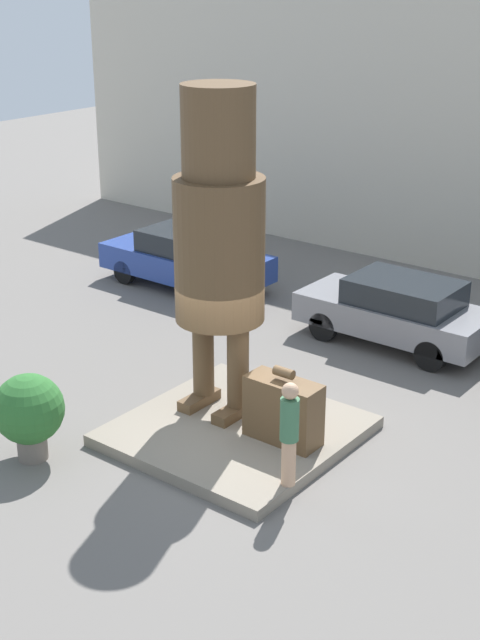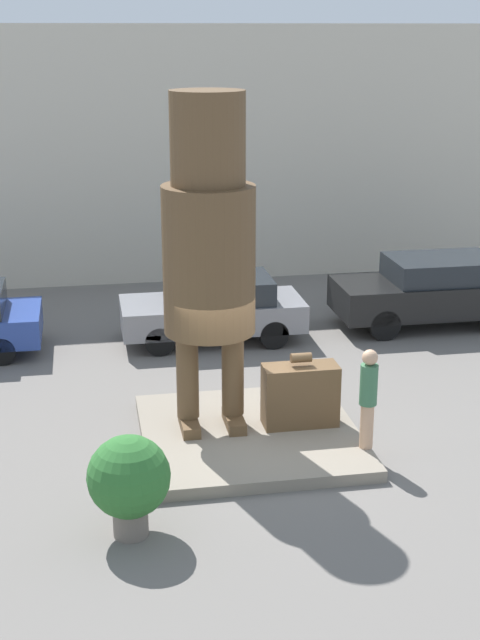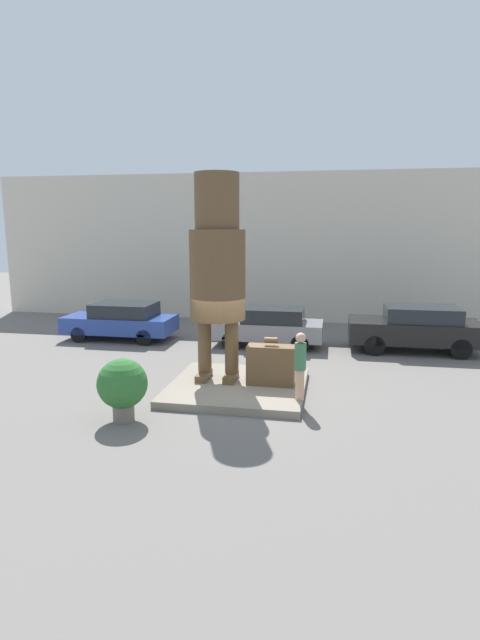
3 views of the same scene
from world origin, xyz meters
TOP-DOWN VIEW (x-y plane):
  - ground_plane at (0.00, 0.00)m, footprint 60.00×60.00m
  - pedestal at (0.00, 0.00)m, footprint 3.63×3.66m
  - building_backdrop at (0.00, 10.55)m, footprint 28.00×0.60m
  - statue_figure at (-0.62, 0.34)m, footprint 1.51×1.51m
  - giant_suitcase at (0.89, 0.10)m, footprint 1.28×0.54m
  - tourist at (1.74, -0.96)m, footprint 0.29×0.29m
  - parked_car_blue at (-5.69, 5.30)m, footprint 4.28×1.88m
  - parked_car_grey at (0.18, 5.21)m, footprint 4.04×1.72m
  - parked_car_black at (5.40, 5.38)m, footprint 4.54×1.86m
  - planter_pot at (-2.17, -2.61)m, footprint 1.15×1.15m

SIDE VIEW (x-z plane):
  - ground_plane at x=0.00m, z-range 0.00..0.00m
  - pedestal at x=0.00m, z-range 0.00..0.20m
  - giant_suitcase at x=0.89m, z-range 0.10..1.40m
  - parked_car_blue at x=-5.69m, z-range 0.04..1.49m
  - parked_car_grey at x=0.18m, z-range 0.05..1.50m
  - planter_pot at x=-2.17m, z-range 0.12..1.59m
  - parked_car_black at x=5.40m, z-range 0.06..1.69m
  - tourist at x=1.74m, z-range 0.28..1.96m
  - building_backdrop at x=0.00m, z-range 0.00..6.81m
  - statue_figure at x=-0.62m, z-range 0.68..6.27m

